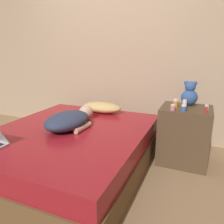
% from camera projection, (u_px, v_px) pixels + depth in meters
% --- Properties ---
extents(ground_plane, '(12.00, 12.00, 0.00)m').
position_uv_depth(ground_plane, '(72.00, 166.00, 2.49)').
color(ground_plane, '#937551').
extents(wall_back, '(8.00, 0.06, 2.60)m').
position_uv_depth(wall_back, '(113.00, 48.00, 3.22)').
color(wall_back, tan).
rests_on(wall_back, ground_plane).
extents(bed, '(1.63, 1.90, 0.44)m').
position_uv_depth(bed, '(71.00, 148.00, 2.43)').
color(bed, brown).
rests_on(bed, ground_plane).
extents(nightstand, '(0.55, 0.49, 0.66)m').
position_uv_depth(nightstand, '(184.00, 135.00, 2.51)').
color(nightstand, brown).
rests_on(nightstand, ground_plane).
extents(pillow, '(0.56, 0.28, 0.14)m').
position_uv_depth(pillow, '(102.00, 107.00, 3.00)').
color(pillow, tan).
rests_on(pillow, bed).
extents(person_lying, '(0.43, 0.77, 0.18)m').
position_uv_depth(person_lying, '(70.00, 120.00, 2.41)').
color(person_lying, '#2D3851').
rests_on(person_lying, bed).
extents(teddy_bear, '(0.18, 0.18, 0.28)m').
position_uv_depth(teddy_bear, '(189.00, 95.00, 2.50)').
color(teddy_bear, '#335693').
rests_on(teddy_bear, nightstand).
extents(bottle_clear, '(0.05, 0.05, 0.11)m').
position_uv_depth(bottle_clear, '(184.00, 105.00, 2.33)').
color(bottle_clear, silver).
rests_on(bottle_clear, nightstand).
extents(bottle_orange, '(0.05, 0.05, 0.10)m').
position_uv_depth(bottle_orange, '(176.00, 103.00, 2.41)').
color(bottle_orange, orange).
rests_on(bottle_orange, nightstand).
extents(bottle_red, '(0.03, 0.03, 0.09)m').
position_uv_depth(bottle_red, '(206.00, 109.00, 2.19)').
color(bottle_red, '#B72D2D').
rests_on(bottle_red, nightstand).
extents(bottle_white, '(0.03, 0.03, 0.06)m').
position_uv_depth(bottle_white, '(207.00, 108.00, 2.30)').
color(bottle_white, white).
rests_on(bottle_white, nightstand).
extents(bottle_blue, '(0.05, 0.05, 0.06)m').
position_uv_depth(bottle_blue, '(184.00, 108.00, 2.28)').
color(bottle_blue, '#3866B2').
rests_on(bottle_blue, nightstand).
extents(bottle_pink, '(0.05, 0.05, 0.06)m').
position_uv_depth(bottle_pink, '(173.00, 107.00, 2.30)').
color(bottle_pink, pink).
rests_on(bottle_pink, nightstand).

